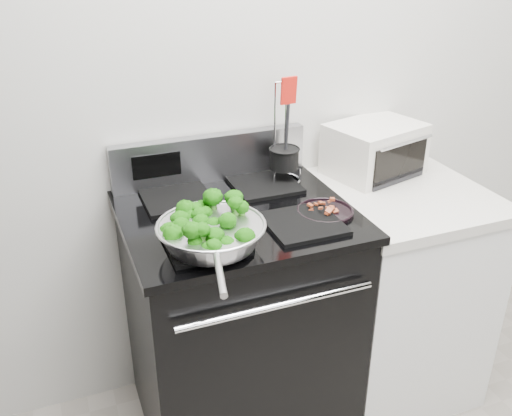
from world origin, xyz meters
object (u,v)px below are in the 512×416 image
gas_range (239,320)px  bacon_plate (325,209)px  utensil_holder (284,164)px  toaster_oven (375,149)px  skillet (211,233)px

gas_range → bacon_plate: gas_range is taller
utensil_holder → toaster_oven: (0.41, 0.01, 0.00)m
utensil_holder → bacon_plate: bearing=-90.7°
utensil_holder → toaster_oven: bearing=-3.4°
gas_range → toaster_oven: 0.88m
gas_range → bacon_plate: bearing=-23.2°
gas_range → utensil_holder: 0.62m
utensil_holder → skillet: bearing=-141.5°
utensil_holder → toaster_oven: 0.41m
gas_range → utensil_holder: size_ratio=2.76×
skillet → gas_range: bearing=65.8°
gas_range → skillet: bearing=-126.6°
gas_range → skillet: (-0.16, -0.21, 0.52)m
skillet → utensil_holder: bearing=55.8°
skillet → bacon_plate: (0.44, 0.09, -0.04)m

